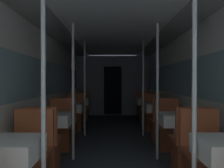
% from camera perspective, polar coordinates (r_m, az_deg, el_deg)
% --- Properties ---
extents(wall_left, '(0.05, 10.19, 2.16)m').
position_cam_1_polar(wall_left, '(5.09, -14.82, -0.84)').
color(wall_left, silver).
rests_on(wall_left, ground_plane).
extents(wall_right, '(0.05, 10.19, 2.16)m').
position_cam_1_polar(wall_right, '(5.13, 15.80, -0.83)').
color(wall_right, silver).
rests_on(wall_right, ground_plane).
extents(ceiling_panel, '(2.70, 10.19, 0.07)m').
position_cam_1_polar(ceiling_panel, '(5.01, 0.55, 11.66)').
color(ceiling_panel, white).
rests_on(ceiling_panel, wall_left).
extents(bulkhead_far, '(2.65, 0.09, 2.16)m').
position_cam_1_polar(bulkhead_far, '(9.07, 0.17, -0.38)').
color(bulkhead_far, slate).
rests_on(bulkhead_far, ground_plane).
extents(dining_table_left_0, '(0.56, 0.56, 0.73)m').
position_cam_1_polar(dining_table_left_0, '(2.47, -22.83, -14.64)').
color(dining_table_left_0, '#4C4C51').
rests_on(dining_table_left_0, ground_plane).
extents(chair_left_far_0, '(0.46, 0.46, 0.91)m').
position_cam_1_polar(chair_left_far_0, '(3.08, -18.47, -17.46)').
color(chair_left_far_0, brown).
rests_on(chair_left_far_0, ground_plane).
extents(support_pole_left_0, '(0.04, 0.04, 2.16)m').
position_cam_1_polar(support_pole_left_0, '(2.29, -15.42, -3.52)').
color(support_pole_left_0, silver).
rests_on(support_pole_left_0, ground_plane).
extents(dining_table_left_1, '(0.56, 0.56, 0.73)m').
position_cam_1_polar(dining_table_left_1, '(4.10, -13.36, -8.46)').
color(dining_table_left_1, '#4C4C51').
rests_on(dining_table_left_1, ground_plane).
extents(chair_left_near_1, '(0.46, 0.46, 0.91)m').
position_cam_1_polar(chair_left_near_1, '(3.62, -15.49, -14.70)').
color(chair_left_near_1, brown).
rests_on(chair_left_near_1, ground_plane).
extents(chair_left_far_1, '(0.46, 0.46, 0.91)m').
position_cam_1_polar(chair_left_far_1, '(4.72, -11.72, -11.05)').
color(chair_left_far_1, brown).
rests_on(chair_left_far_1, ground_plane).
extents(support_pole_left_1, '(0.04, 0.04, 2.16)m').
position_cam_1_polar(support_pole_left_1, '(3.99, -8.88, -1.71)').
color(support_pole_left_1, silver).
rests_on(support_pole_left_1, ground_plane).
extents(dining_table_left_2, '(0.56, 0.56, 0.73)m').
position_cam_1_polar(dining_table_left_2, '(5.80, -9.44, -5.76)').
color(dining_table_left_2, '#4C4C51').
rests_on(dining_table_left_2, ground_plane).
extents(chair_left_near_2, '(0.46, 0.46, 0.91)m').
position_cam_1_polar(chair_left_near_2, '(5.28, -10.45, -9.78)').
color(chair_left_near_2, brown).
rests_on(chair_left_near_2, ground_plane).
extents(chair_left_far_2, '(0.46, 0.46, 0.91)m').
position_cam_1_polar(chair_left_far_2, '(6.41, -8.61, -7.91)').
color(chair_left_far_2, brown).
rests_on(chair_left_far_2, ground_plane).
extents(support_pole_left_2, '(0.04, 0.04, 2.16)m').
position_cam_1_polar(support_pole_left_2, '(5.72, -6.27, -0.98)').
color(support_pole_left_2, silver).
rests_on(support_pole_left_2, ground_plane).
extents(dining_table_left_3, '(0.56, 0.56, 0.73)m').
position_cam_1_polar(dining_table_left_3, '(7.51, -7.33, -4.28)').
color(dining_table_left_3, '#4C4C51').
rests_on(dining_table_left_3, ground_plane).
extents(chair_left_near_3, '(0.46, 0.46, 0.91)m').
position_cam_1_polar(chair_left_near_3, '(6.98, -7.91, -7.20)').
color(chair_left_near_3, brown).
rests_on(chair_left_near_3, ground_plane).
extents(chair_left_far_3, '(0.46, 0.46, 0.91)m').
position_cam_1_polar(chair_left_far_3, '(8.12, -6.82, -6.08)').
color(chair_left_far_3, brown).
rests_on(chair_left_far_3, ground_plane).
extents(chair_right_far_0, '(0.46, 0.46, 0.91)m').
position_cam_1_polar(chair_right_far_0, '(3.13, 20.53, -17.19)').
color(chair_right_far_0, brown).
rests_on(chair_right_far_0, ground_plane).
extents(support_pole_right_0, '(0.04, 0.04, 2.16)m').
position_cam_1_polar(support_pole_right_0, '(2.33, 18.29, -3.46)').
color(support_pole_right_0, silver).
rests_on(support_pole_right_0, ground_plane).
extents(dining_table_right_1, '(0.56, 0.56, 0.73)m').
position_cam_1_polar(dining_table_right_1, '(4.14, 14.76, -8.39)').
color(dining_table_right_1, '#4C4C51').
rests_on(dining_table_right_1, ground_plane).
extents(chair_right_near_1, '(0.46, 0.46, 0.91)m').
position_cam_1_polar(chair_right_near_1, '(3.66, 17.18, -14.54)').
color(chair_right_near_1, brown).
rests_on(chair_right_near_1, ground_plane).
extents(chair_right_far_1, '(0.46, 0.46, 0.91)m').
position_cam_1_polar(chair_right_far_1, '(4.75, 12.89, -10.97)').
color(chair_right_far_1, brown).
rests_on(chair_right_far_1, ground_plane).
extents(support_pole_right_1, '(0.04, 0.04, 2.16)m').
position_cam_1_polar(support_pole_right_1, '(4.02, 10.35, -1.70)').
color(support_pole_right_1, silver).
rests_on(support_pole_right_1, ground_plane).
extents(dining_table_right_2, '(0.56, 0.56, 0.73)m').
position_cam_1_polar(dining_table_right_2, '(5.82, 10.28, -5.74)').
color(dining_table_right_2, '#4C4C51').
rests_on(dining_table_right_2, ground_plane).
extents(chair_right_near_2, '(0.46, 0.46, 0.91)m').
position_cam_1_polar(chair_right_near_2, '(5.30, 11.44, -9.73)').
color(chair_right_near_2, brown).
rests_on(chair_right_near_2, ground_plane).
extents(chair_right_far_2, '(0.46, 0.46, 0.91)m').
position_cam_1_polar(chair_right_far_2, '(6.43, 9.31, -7.89)').
color(chair_right_far_2, brown).
rests_on(chair_right_far_2, ground_plane).
extents(support_pole_right_2, '(0.04, 0.04, 2.16)m').
position_cam_1_polar(support_pole_right_2, '(5.74, 7.13, -0.97)').
color(support_pole_right_2, silver).
rests_on(support_pole_right_2, ground_plane).
extents(dining_table_right_3, '(0.56, 0.56, 0.73)m').
position_cam_1_polar(dining_table_right_3, '(7.53, 7.84, -4.27)').
color(dining_table_right_3, '#4C4C51').
rests_on(dining_table_right_3, ground_plane).
extents(chair_right_near_3, '(0.46, 0.46, 0.91)m').
position_cam_1_polar(chair_right_near_3, '(7.00, 8.51, -7.18)').
color(chair_right_near_3, brown).
rests_on(chair_right_near_3, ground_plane).
extents(chair_right_far_3, '(0.46, 0.46, 0.91)m').
position_cam_1_polar(chair_right_far_3, '(8.14, 7.25, -6.07)').
color(chair_right_far_3, brown).
rests_on(chair_right_far_3, ground_plane).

